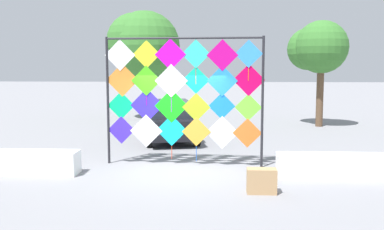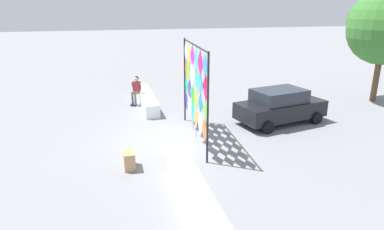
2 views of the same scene
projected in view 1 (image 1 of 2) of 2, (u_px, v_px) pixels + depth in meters
ground at (178, 172)px, 11.48m from camera, size 120.00×120.00×0.00m
plaza_ledge_right at (370, 167)px, 10.78m from camera, size 4.54×0.64×0.60m
kite_display_rack at (182, 91)px, 12.00m from camera, size 4.41×0.36×3.55m
parked_car at (169, 120)px, 16.15m from camera, size 2.43×4.06×1.48m
cardboard_box_large at (262, 181)px, 9.54m from camera, size 0.64×0.34×0.55m
tree_palm_like at (142, 45)px, 22.33m from camera, size 3.70×3.60×5.52m
tree_broadleaf at (317, 48)px, 19.73m from camera, size 2.61×2.68×4.76m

